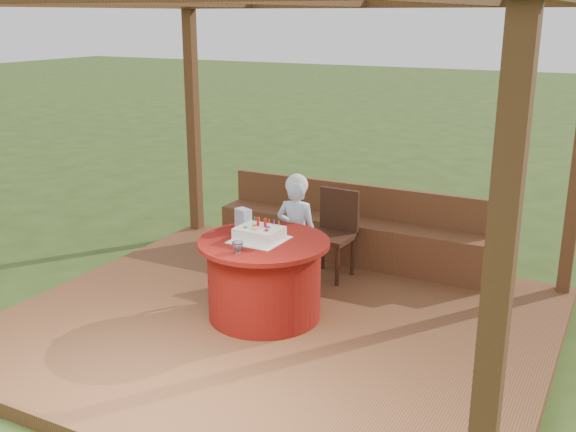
{
  "coord_description": "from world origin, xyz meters",
  "views": [
    {
      "loc": [
        2.57,
        -4.65,
        2.66
      ],
      "look_at": [
        0.0,
        0.25,
        1.0
      ],
      "focal_mm": 42.0,
      "sensor_mm": 36.0,
      "label": 1
    }
  ],
  "objects_px": {
    "chair": "(334,229)",
    "gift_bag": "(243,220)",
    "bench": "(352,236)",
    "elderly_woman": "(297,231)",
    "drinking_glass": "(238,247)",
    "table": "(264,278)",
    "birthday_cake": "(259,234)"
  },
  "relations": [
    {
      "from": "gift_bag",
      "to": "drinking_glass",
      "type": "height_order",
      "value": "gift_bag"
    },
    {
      "from": "birthday_cake",
      "to": "drinking_glass",
      "type": "xyz_separation_m",
      "value": [
        -0.0,
        -0.35,
        -0.01
      ]
    },
    {
      "from": "gift_bag",
      "to": "chair",
      "type": "bearing_deg",
      "value": 88.45
    },
    {
      "from": "bench",
      "to": "birthday_cake",
      "type": "relative_size",
      "value": 6.9
    },
    {
      "from": "elderly_woman",
      "to": "drinking_glass",
      "type": "relative_size",
      "value": 12.06
    },
    {
      "from": "elderly_woman",
      "to": "drinking_glass",
      "type": "height_order",
      "value": "elderly_woman"
    },
    {
      "from": "table",
      "to": "elderly_woman",
      "type": "xyz_separation_m",
      "value": [
        -0.04,
        0.68,
        0.22
      ]
    },
    {
      "from": "bench",
      "to": "chair",
      "type": "height_order",
      "value": "chair"
    },
    {
      "from": "gift_bag",
      "to": "table",
      "type": "bearing_deg",
      "value": -6.6
    },
    {
      "from": "drinking_glass",
      "to": "chair",
      "type": "bearing_deg",
      "value": 83.83
    },
    {
      "from": "table",
      "to": "chair",
      "type": "xyz_separation_m",
      "value": [
        0.13,
        1.18,
        0.13
      ]
    },
    {
      "from": "drinking_glass",
      "to": "gift_bag",
      "type": "bearing_deg",
      "value": 116.82
    },
    {
      "from": "birthday_cake",
      "to": "chair",
      "type": "bearing_deg",
      "value": 82.07
    },
    {
      "from": "bench",
      "to": "drinking_glass",
      "type": "height_order",
      "value": "bench"
    },
    {
      "from": "table",
      "to": "chair",
      "type": "relative_size",
      "value": 1.29
    },
    {
      "from": "chair",
      "to": "gift_bag",
      "type": "height_order",
      "value": "gift_bag"
    },
    {
      "from": "bench",
      "to": "elderly_woman",
      "type": "relative_size",
      "value": 2.65
    },
    {
      "from": "bench",
      "to": "drinking_glass",
      "type": "distance_m",
      "value": 2.09
    },
    {
      "from": "drinking_glass",
      "to": "bench",
      "type": "bearing_deg",
      "value": 85.42
    },
    {
      "from": "table",
      "to": "gift_bag",
      "type": "relative_size",
      "value": 5.7
    },
    {
      "from": "birthday_cake",
      "to": "drinking_glass",
      "type": "relative_size",
      "value": 4.63
    },
    {
      "from": "chair",
      "to": "drinking_glass",
      "type": "bearing_deg",
      "value": -96.17
    },
    {
      "from": "elderly_woman",
      "to": "drinking_glass",
      "type": "distance_m",
      "value": 1.06
    },
    {
      "from": "elderly_woman",
      "to": "gift_bag",
      "type": "xyz_separation_m",
      "value": [
        -0.26,
        -0.53,
        0.22
      ]
    },
    {
      "from": "birthday_cake",
      "to": "bench",
      "type": "bearing_deg",
      "value": 84.49
    },
    {
      "from": "table",
      "to": "birthday_cake",
      "type": "relative_size",
      "value": 2.59
    },
    {
      "from": "chair",
      "to": "elderly_woman",
      "type": "xyz_separation_m",
      "value": [
        -0.17,
        -0.49,
        0.1
      ]
    },
    {
      "from": "chair",
      "to": "drinking_glass",
      "type": "relative_size",
      "value": 9.28
    },
    {
      "from": "elderly_woman",
      "to": "bench",
      "type": "bearing_deg",
      "value": 80.69
    },
    {
      "from": "gift_bag",
      "to": "drinking_glass",
      "type": "bearing_deg",
      "value": -42.1
    },
    {
      "from": "chair",
      "to": "gift_bag",
      "type": "relative_size",
      "value": 4.41
    },
    {
      "from": "bench",
      "to": "chair",
      "type": "distance_m",
      "value": 0.54
    }
  ]
}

